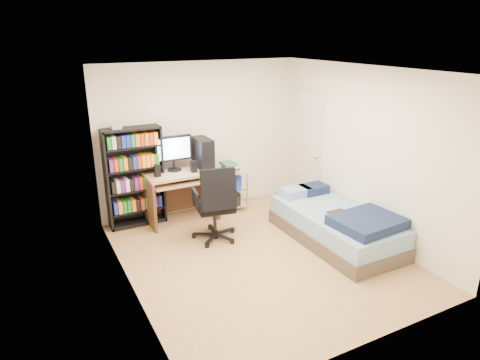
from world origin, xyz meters
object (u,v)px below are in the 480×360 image
media_shelf (134,176)px  bed (337,225)px  computer_desk (186,174)px  office_chair (216,217)px

media_shelf → bed: bearing=-38.8°
computer_desk → bed: size_ratio=0.68×
office_chair → media_shelf: bearing=138.7°
media_shelf → office_chair: size_ratio=1.42×
office_chair → bed: 1.78m
office_chair → bed: (1.55, -0.87, -0.11)m
media_shelf → office_chair: media_shelf is taller
media_shelf → bed: 3.16m
computer_desk → office_chair: 1.03m
bed → computer_desk: bearing=131.8°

